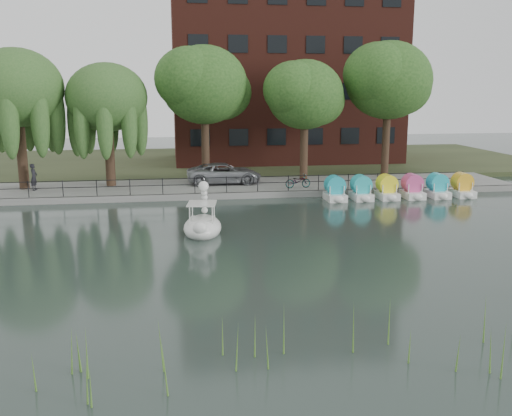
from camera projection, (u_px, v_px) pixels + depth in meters
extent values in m
plane|color=#394843|center=(258.00, 259.00, 23.45)|extent=(120.00, 120.00, 0.00)
cube|color=gray|center=(223.00, 188.00, 38.89)|extent=(40.00, 6.00, 0.40)
cube|color=gray|center=(227.00, 196.00, 36.03)|extent=(40.00, 0.25, 0.40)
cube|color=#47512D|center=(209.00, 162.00, 52.44)|extent=(60.00, 22.00, 0.36)
cylinder|color=black|center=(226.00, 177.00, 35.99)|extent=(32.00, 0.04, 0.04)
cylinder|color=black|center=(226.00, 184.00, 36.07)|extent=(32.00, 0.04, 0.04)
cylinder|color=black|center=(227.00, 184.00, 36.08)|extent=(0.05, 0.05, 1.00)
cube|color=#4C1E16|center=(284.00, 60.00, 51.55)|extent=(20.00, 10.00, 18.00)
cylinder|color=#473323|center=(22.00, 157.00, 37.00)|extent=(0.60, 0.60, 4.20)
ellipsoid|color=#4D7334|center=(16.00, 88.00, 36.09)|extent=(5.88, 5.88, 5.00)
cylinder|color=#473323|center=(110.00, 158.00, 38.33)|extent=(0.60, 0.60, 3.80)
ellipsoid|color=#4D7334|center=(107.00, 97.00, 37.50)|extent=(5.32, 5.32, 4.52)
cylinder|color=#473323|center=(205.00, 149.00, 40.17)|extent=(0.60, 0.60, 4.50)
ellipsoid|color=#4B7A2E|center=(204.00, 85.00, 39.25)|extent=(6.00, 6.00, 5.10)
cylinder|color=#473323|center=(304.00, 152.00, 40.75)|extent=(0.60, 0.60, 4.05)
ellipsoid|color=#4B7A2E|center=(305.00, 95.00, 39.92)|extent=(5.40, 5.40, 4.59)
cylinder|color=#473323|center=(386.00, 144.00, 42.59)|extent=(0.60, 0.60, 4.72)
ellipsoid|color=#4B7A2E|center=(389.00, 80.00, 41.62)|extent=(6.30, 6.30, 5.36)
imported|color=gray|center=(224.00, 172.00, 39.31)|extent=(2.81, 5.93, 1.64)
imported|color=gray|center=(298.00, 180.00, 37.69)|extent=(0.78, 1.77, 1.00)
imported|color=black|center=(34.00, 175.00, 36.69)|extent=(0.58, 0.78, 1.98)
ellipsoid|color=white|center=(203.00, 228.00, 27.40)|extent=(2.21, 3.10, 0.64)
cube|color=white|center=(202.00, 222.00, 27.23)|extent=(1.34, 1.43, 0.32)
cube|color=white|center=(202.00, 203.00, 27.10)|extent=(1.52, 1.61, 0.06)
ellipsoid|color=white|center=(200.00, 228.00, 26.15)|extent=(0.74, 0.61, 0.59)
sphere|color=white|center=(204.00, 186.00, 27.95)|extent=(0.51, 0.51, 0.51)
cone|color=black|center=(204.00, 186.00, 28.29)|extent=(0.25, 0.30, 0.21)
cylinder|color=yellow|center=(204.00, 186.00, 28.14)|extent=(0.29, 0.15, 0.28)
cube|color=white|center=(335.00, 197.00, 35.61)|extent=(1.15, 1.70, 0.44)
cylinder|color=#22A8B8|center=(335.00, 185.00, 35.55)|extent=(0.90, 1.20, 0.90)
cube|color=white|center=(361.00, 196.00, 35.85)|extent=(1.15, 1.70, 0.44)
cylinder|color=#29B7BC|center=(361.00, 184.00, 35.80)|extent=(0.90, 1.20, 0.90)
cube|color=white|center=(387.00, 195.00, 36.10)|extent=(1.15, 1.70, 0.44)
cylinder|color=yellow|center=(387.00, 184.00, 36.05)|extent=(0.90, 1.20, 0.90)
cube|color=white|center=(412.00, 195.00, 36.35)|extent=(1.15, 1.70, 0.44)
cylinder|color=#D94B8F|center=(412.00, 183.00, 36.29)|extent=(0.90, 1.20, 0.90)
cube|color=white|center=(437.00, 194.00, 36.60)|extent=(1.15, 1.70, 0.44)
cylinder|color=#24B6C6|center=(437.00, 182.00, 36.54)|extent=(0.90, 1.20, 0.90)
cube|color=white|center=(462.00, 193.00, 36.84)|extent=(1.15, 1.70, 0.44)
cylinder|color=yellow|center=(462.00, 182.00, 36.79)|extent=(0.90, 1.20, 0.90)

